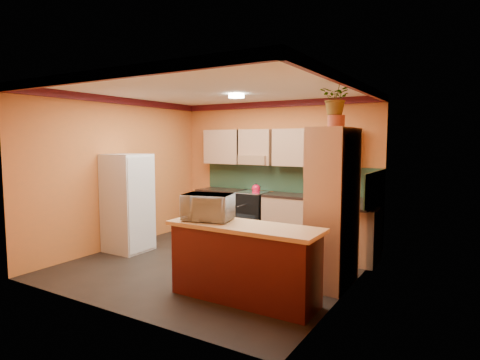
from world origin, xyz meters
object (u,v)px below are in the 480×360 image
object	(u,v)px
breakfast_bar	(244,264)
stove	(253,215)
microwave	(208,207)
base_cabinets_back	(281,219)
fridge	(128,203)
pantry	(333,207)

from	to	relation	value
breakfast_bar	stove	bearing A→B (deg)	117.37
breakfast_bar	microwave	size ratio (longest dim) A/B	3.00
base_cabinets_back	fridge	xyz separation A→B (m)	(-2.02, -1.98, 0.41)
microwave	stove	bearing A→B (deg)	94.59
fridge	microwave	distance (m)	2.49
base_cabinets_back	stove	distance (m)	0.63
stove	microwave	size ratio (longest dim) A/B	1.52
base_cabinets_back	breakfast_bar	bearing A→B (deg)	-73.47
base_cabinets_back	fridge	world-z (taller)	fridge
fridge	breakfast_bar	bearing A→B (deg)	-16.50
pantry	microwave	size ratio (longest dim) A/B	3.50
pantry	breakfast_bar	xyz separation A→B (m)	(-0.74, -1.06, -0.61)
fridge	microwave	size ratio (longest dim) A/B	2.83
stove	breakfast_bar	size ratio (longest dim) A/B	0.51
microwave	breakfast_bar	bearing A→B (deg)	-13.69
pantry	breakfast_bar	bearing A→B (deg)	-124.97
stove	base_cabinets_back	bearing A→B (deg)	0.00
stove	microwave	world-z (taller)	microwave
base_cabinets_back	microwave	bearing A→B (deg)	-83.76
base_cabinets_back	breakfast_bar	xyz separation A→B (m)	(0.84, -2.83, 0.00)
stove	fridge	size ratio (longest dim) A/B	0.54
pantry	microwave	bearing A→B (deg)	-140.16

